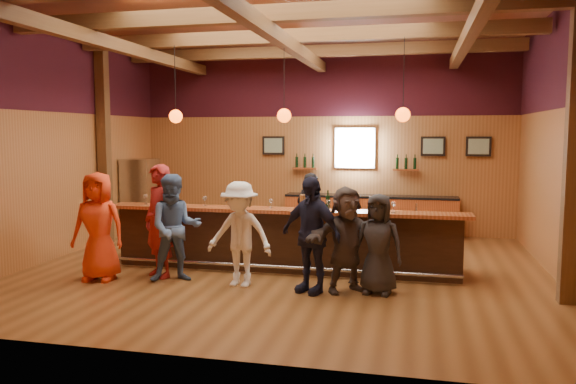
# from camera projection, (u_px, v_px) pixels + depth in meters

# --- Properties ---
(room) EXTENTS (9.04, 9.00, 4.52)m
(room) POSITION_uv_depth(u_px,v_px,m) (285.00, 86.00, 9.62)
(room) COLOR brown
(room) RESTS_ON ground
(bar_counter) EXTENTS (6.30, 1.07, 1.11)m
(bar_counter) POSITION_uv_depth(u_px,v_px,m) (287.00, 239.00, 9.99)
(bar_counter) COLOR black
(bar_counter) RESTS_ON ground
(back_bar_cabinet) EXTENTS (4.00, 0.52, 0.95)m
(back_bar_cabinet) POSITION_uv_depth(u_px,v_px,m) (370.00, 215.00, 13.19)
(back_bar_cabinet) COLOR #943D1A
(back_bar_cabinet) RESTS_ON ground
(window) EXTENTS (0.95, 0.09, 0.95)m
(window) POSITION_uv_depth(u_px,v_px,m) (355.00, 148.00, 13.33)
(window) COLOR silver
(window) RESTS_ON room
(framed_pictures) EXTENTS (5.35, 0.05, 0.45)m
(framed_pictures) POSITION_uv_depth(u_px,v_px,m) (392.00, 146.00, 13.13)
(framed_pictures) COLOR black
(framed_pictures) RESTS_ON room
(wine_shelves) EXTENTS (3.00, 0.18, 0.30)m
(wine_shelves) POSITION_uv_depth(u_px,v_px,m) (354.00, 166.00, 13.32)
(wine_shelves) COLOR #943D1A
(wine_shelves) RESTS_ON room
(pendant_lights) EXTENTS (4.24, 0.24, 1.37)m
(pendant_lights) POSITION_uv_depth(u_px,v_px,m) (284.00, 115.00, 9.62)
(pendant_lights) COLOR black
(pendant_lights) RESTS_ON room
(stainless_fridge) EXTENTS (0.70, 0.70, 1.80)m
(stainless_fridge) POSITION_uv_depth(u_px,v_px,m) (141.00, 197.00, 13.24)
(stainless_fridge) COLOR silver
(stainless_fridge) RESTS_ON ground
(customer_orange) EXTENTS (0.93, 0.66, 1.78)m
(customer_orange) POSITION_uv_depth(u_px,v_px,m) (98.00, 226.00, 9.14)
(customer_orange) COLOR #F03B16
(customer_orange) RESTS_ON ground
(customer_redvest) EXTENTS (0.82, 0.75, 1.89)m
(customer_redvest) POSITION_uv_depth(u_px,v_px,m) (159.00, 221.00, 9.33)
(customer_redvest) COLOR maroon
(customer_redvest) RESTS_ON ground
(customer_denim) EXTENTS (1.05, 0.95, 1.75)m
(customer_denim) POSITION_uv_depth(u_px,v_px,m) (175.00, 228.00, 9.07)
(customer_denim) COLOR #4E6C9C
(customer_denim) RESTS_ON ground
(customer_white) EXTENTS (1.13, 0.73, 1.65)m
(customer_white) POSITION_uv_depth(u_px,v_px,m) (240.00, 234.00, 8.77)
(customer_white) COLOR white
(customer_white) RESTS_ON ground
(customer_navy) EXTENTS (1.12, 0.83, 1.76)m
(customer_navy) POSITION_uv_depth(u_px,v_px,m) (311.00, 235.00, 8.43)
(customer_navy) COLOR #1B1E37
(customer_navy) RESTS_ON ground
(customer_brown) EXTENTS (1.48, 1.27, 1.61)m
(customer_brown) POSITION_uv_depth(u_px,v_px,m) (346.00, 239.00, 8.46)
(customer_brown) COLOR #4C403C
(customer_brown) RESTS_ON ground
(customer_dark) EXTENTS (0.80, 0.59, 1.51)m
(customer_dark) POSITION_uv_depth(u_px,v_px,m) (378.00, 244.00, 8.37)
(customer_dark) COLOR #29292B
(customer_dark) RESTS_ON ground
(bartender) EXTENTS (0.68, 0.54, 1.64)m
(bartender) POSITION_uv_depth(u_px,v_px,m) (311.00, 215.00, 10.90)
(bartender) COLOR black
(bartender) RESTS_ON ground
(ice_bucket) EXTENTS (0.22, 0.22, 0.24)m
(ice_bucket) POSITION_uv_depth(u_px,v_px,m) (306.00, 202.00, 9.60)
(ice_bucket) COLOR brown
(ice_bucket) RESTS_ON bar_counter
(bottle_a) EXTENTS (0.08, 0.08, 0.35)m
(bottle_a) POSITION_uv_depth(u_px,v_px,m) (313.00, 201.00, 9.64)
(bottle_a) COLOR black
(bottle_a) RESTS_ON bar_counter
(bottle_b) EXTENTS (0.07, 0.07, 0.33)m
(bottle_b) POSITION_uv_depth(u_px,v_px,m) (328.00, 202.00, 9.47)
(bottle_b) COLOR black
(bottle_b) RESTS_ON bar_counter
(glass_a) EXTENTS (0.08, 0.08, 0.19)m
(glass_a) POSITION_uv_depth(u_px,v_px,m) (146.00, 197.00, 10.22)
(glass_a) COLOR silver
(glass_a) RESTS_ON bar_counter
(glass_b) EXTENTS (0.09, 0.09, 0.20)m
(glass_b) POSITION_uv_depth(u_px,v_px,m) (170.00, 198.00, 10.06)
(glass_b) COLOR silver
(glass_b) RESTS_ON bar_counter
(glass_c) EXTENTS (0.08, 0.08, 0.18)m
(glass_c) POSITION_uv_depth(u_px,v_px,m) (205.00, 199.00, 9.99)
(glass_c) COLOR silver
(glass_c) RESTS_ON bar_counter
(glass_d) EXTENTS (0.07, 0.07, 0.17)m
(glass_d) POSITION_uv_depth(u_px,v_px,m) (234.00, 200.00, 9.81)
(glass_d) COLOR silver
(glass_d) RESTS_ON bar_counter
(glass_e) EXTENTS (0.07, 0.07, 0.16)m
(glass_e) POSITION_uv_depth(u_px,v_px,m) (271.00, 201.00, 9.72)
(glass_e) COLOR silver
(glass_e) RESTS_ON bar_counter
(glass_f) EXTENTS (0.08, 0.08, 0.19)m
(glass_f) POSITION_uv_depth(u_px,v_px,m) (328.00, 203.00, 9.34)
(glass_f) COLOR silver
(glass_f) RESTS_ON bar_counter
(glass_g) EXTENTS (0.08, 0.08, 0.19)m
(glass_g) POSITION_uv_depth(u_px,v_px,m) (371.00, 203.00, 9.37)
(glass_g) COLOR silver
(glass_g) RESTS_ON bar_counter
(glass_h) EXTENTS (0.08, 0.08, 0.18)m
(glass_h) POSITION_uv_depth(u_px,v_px,m) (393.00, 205.00, 9.12)
(glass_h) COLOR silver
(glass_h) RESTS_ON bar_counter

